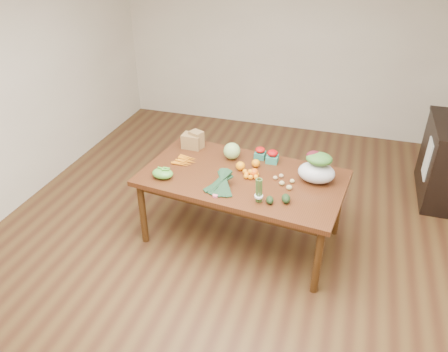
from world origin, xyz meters
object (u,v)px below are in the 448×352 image
(dining_table, at_px, (242,207))
(salad_bag, at_px, (317,169))
(mandarin_cluster, at_px, (250,173))
(kale_bunch, at_px, (220,184))
(asparagus_bundle, at_px, (259,190))
(paper_bag, at_px, (192,140))
(cabbage, at_px, (232,151))
(cabinet, at_px, (448,161))

(dining_table, bearing_deg, salad_bag, 15.35)
(mandarin_cluster, height_order, kale_bunch, kale_bunch)
(mandarin_cluster, relative_size, asparagus_bundle, 0.72)
(salad_bag, bearing_deg, paper_bag, 167.20)
(asparagus_bundle, bearing_deg, cabbage, 129.09)
(kale_bunch, bearing_deg, salad_bag, 34.42)
(dining_table, xyz_separation_m, salad_bag, (0.69, 0.11, 0.51))
(paper_bag, relative_size, asparagus_bundle, 1.07)
(cabinet, xyz_separation_m, salad_bag, (-1.40, -1.37, 0.42))
(cabbage, bearing_deg, dining_table, -57.09)
(mandarin_cluster, distance_m, kale_bunch, 0.40)
(dining_table, height_order, kale_bunch, kale_bunch)
(cabbage, relative_size, mandarin_cluster, 0.97)
(cabbage, distance_m, mandarin_cluster, 0.40)
(cabinet, relative_size, salad_bag, 2.92)
(dining_table, distance_m, mandarin_cluster, 0.42)
(dining_table, distance_m, paper_bag, 0.93)
(paper_bag, distance_m, cabbage, 0.50)
(asparagus_bundle, bearing_deg, salad_bag, 55.47)
(cabinet, bearing_deg, mandarin_cluster, -143.97)
(mandarin_cluster, bearing_deg, salad_bag, 8.75)
(dining_table, xyz_separation_m, paper_bag, (-0.68, 0.42, 0.47))
(paper_bag, height_order, mandarin_cluster, paper_bag)
(dining_table, bearing_deg, kale_bunch, -105.12)
(paper_bag, xyz_separation_m, asparagus_bundle, (0.94, -0.82, 0.03))
(paper_bag, relative_size, mandarin_cluster, 1.49)
(paper_bag, height_order, asparagus_bundle, asparagus_bundle)
(salad_bag, bearing_deg, mandarin_cluster, -171.25)
(cabinet, bearing_deg, cabbage, -152.90)
(dining_table, relative_size, paper_bag, 7.24)
(paper_bag, xyz_separation_m, salad_bag, (1.37, -0.31, 0.04))
(paper_bag, bearing_deg, dining_table, -31.62)
(mandarin_cluster, bearing_deg, asparagus_bundle, -66.31)
(cabbage, height_order, mandarin_cluster, cabbage)
(dining_table, bearing_deg, mandarin_cluster, 17.41)
(mandarin_cluster, bearing_deg, paper_bag, 151.74)
(paper_bag, xyz_separation_m, cabbage, (0.48, -0.11, -0.01))
(mandarin_cluster, relative_size, kale_bunch, 0.45)
(cabbage, height_order, salad_bag, salad_bag)
(paper_bag, bearing_deg, cabinet, 20.89)
(kale_bunch, relative_size, asparagus_bundle, 1.60)
(cabbage, distance_m, kale_bunch, 0.64)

